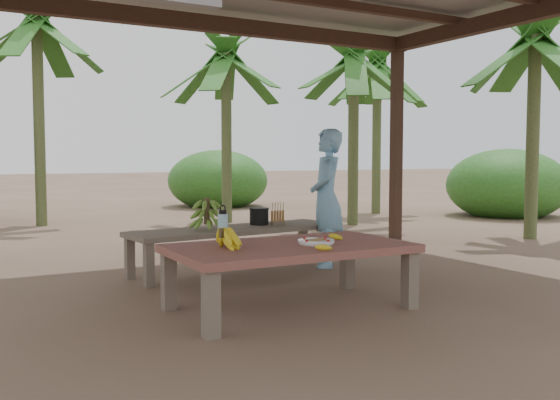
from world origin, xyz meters
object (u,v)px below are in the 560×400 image
bench (235,233)px  cooking_pot (259,217)px  plate (316,242)px  ripe_banana_bunch (221,238)px  woman (327,198)px  work_table (290,253)px  water_flask (223,227)px

bench → cooking_pot: size_ratio=11.30×
bench → plate: 1.73m
ripe_banana_bunch → woman: bearing=37.3°
bench → ripe_banana_bunch: 1.82m
work_table → ripe_banana_bunch: 0.57m
plate → work_table: bearing=153.8°
work_table → water_flask: size_ratio=6.13×
water_flask → plate: bearing=-34.3°
woman → work_table: bearing=-10.7°
work_table → plate: 0.22m
cooking_pot → woman: size_ratio=0.14×
water_flask → ripe_banana_bunch: bearing=-116.0°
plate → woman: size_ratio=0.19×
cooking_pot → bench: bearing=-161.8°
ripe_banana_bunch → cooking_pot: bearing=55.3°
plate → water_flask: 0.73m
bench → ripe_banana_bunch: size_ratio=8.31×
ripe_banana_bunch → work_table: bearing=-3.8°
work_table → plate: bearing=-25.7°
plate → woman: woman is taller
work_table → woman: bearing=48.8°
water_flask → bench: bearing=61.4°
water_flask → woman: woman is taller
bench → woman: 1.04m
ripe_banana_bunch → cooking_pot: ripe_banana_bunch is taller
water_flask → woman: 2.02m
woman → ripe_banana_bunch: bearing=-21.6°
work_table → bench: bearing=80.1°
plate → cooking_pot: size_ratio=1.40×
ripe_banana_bunch → cooking_pot: 2.07m
work_table → bench: work_table is taller
work_table → cooking_pot: size_ratio=9.10×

